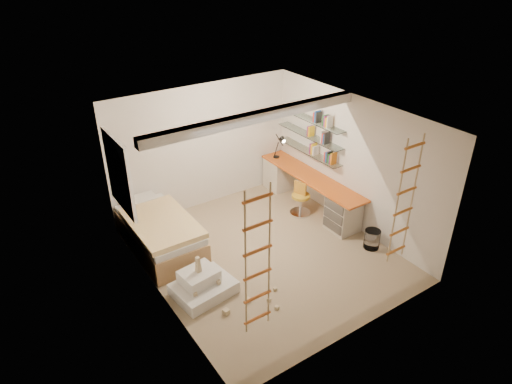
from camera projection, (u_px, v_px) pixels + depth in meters
floor at (265, 254)px, 8.27m from camera, size 4.50×4.50×0.00m
ceiling_beam at (256, 117)px, 7.27m from camera, size 4.00×0.18×0.16m
window_frame at (119, 174)px, 7.65m from camera, size 0.06×1.15×1.35m
window_blind at (121, 173)px, 7.67m from camera, size 0.02×1.00×1.20m
rope_ladder_left at (258, 263)px, 5.61m from camera, size 0.41×0.04×2.13m
rope_ladder_right at (405, 201)px, 6.92m from camera, size 0.41×0.04×2.13m
waste_bin at (372, 239)px, 8.37m from camera, size 0.29×0.29×0.36m
desk at (309, 190)px, 9.54m from camera, size 0.56×2.80×0.75m
shelves at (310, 136)px, 9.28m from camera, size 0.25×1.80×0.71m
bed at (160, 233)px, 8.28m from camera, size 1.02×2.00×0.69m
task_lamp at (281, 143)px, 9.86m from camera, size 0.14×0.36×0.57m
swivel_chair at (300, 202)px, 9.37m from camera, size 0.53×0.53×0.72m
play_platform at (202, 285)px, 7.29m from camera, size 1.01×0.83×0.41m
toy_blocks at (229, 285)px, 7.16m from camera, size 1.30×1.13×0.68m
books at (310, 132)px, 9.23m from camera, size 0.14×0.70×0.92m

